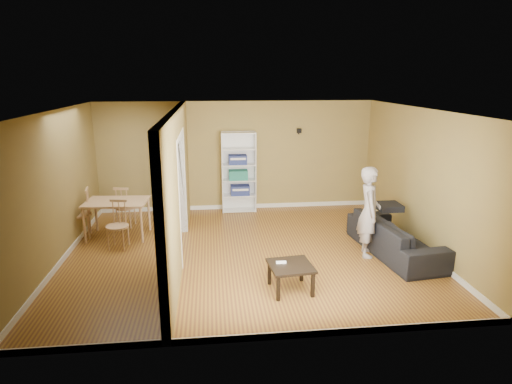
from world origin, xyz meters
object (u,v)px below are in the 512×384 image
bookshelf (239,172)px  coffee_table (291,269)px  chair_left (80,213)px  person (370,204)px  dining_table (117,205)px  chair_far (125,206)px  chair_near (117,225)px  sofa (396,231)px

bookshelf → coffee_table: size_ratio=3.03×
chair_left → person: bearing=64.8°
person → dining_table: size_ratio=1.60×
person → coffee_table: size_ratio=3.05×
chair_far → chair_near: bearing=104.4°
coffee_table → chair_far: chair_far is taller
sofa → chair_left: chair_left is taller
dining_table → chair_near: bearing=-79.3°
chair_left → bookshelf: bearing=103.8°
sofa → person: size_ratio=1.16×
sofa → chair_near: (-5.09, 0.80, 0.03)m
chair_near → dining_table: bearing=109.3°
person → bookshelf: (-2.13, 2.93, -0.01)m
coffee_table → chair_left: chair_left is taller
person → chair_left: size_ratio=1.92×
bookshelf → chair_far: size_ratio=2.10×
coffee_table → chair_far: bearing=133.0°
chair_near → chair_far: chair_near is taller
coffee_table → chair_near: size_ratio=0.69×
bookshelf → person: bearing=-54.0°
sofa → bookshelf: bookshelf is taller
bookshelf → chair_left: size_ratio=1.91×
bookshelf → coffee_table: 4.19m
coffee_table → dining_table: dining_table is taller
chair_left → chair_far: size_ratio=1.10×
sofa → chair_far: size_ratio=2.46×
person → chair_far: size_ratio=2.12×
sofa → chair_left: (-5.96, 1.48, 0.07)m
sofa → chair_left: size_ratio=2.23×
dining_table → chair_left: 0.77m
chair_left → sofa: bearing=66.2°
bookshelf → chair_far: (-2.51, -0.89, -0.50)m
chair_far → chair_left: bearing=46.1°
coffee_table → dining_table: bearing=139.5°
chair_near → sofa: bearing=-0.4°
coffee_table → person: bearing=36.0°
coffee_table → chair_near: (-2.93, 1.99, 0.10)m
coffee_table → sofa: bearing=28.9°
bookshelf → chair_left: 3.63m
person → coffee_table: 2.11m
dining_table → chair_left: chair_left is taller
sofa → chair_near: 5.15m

